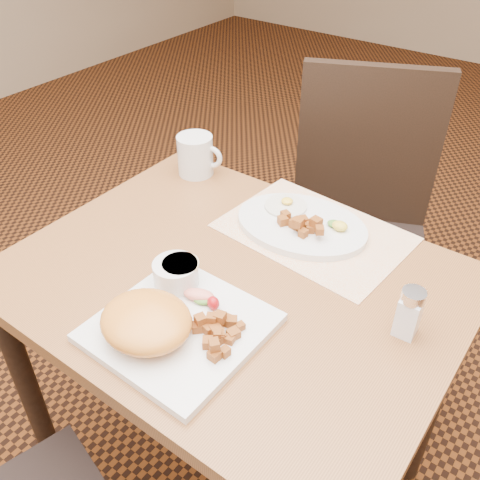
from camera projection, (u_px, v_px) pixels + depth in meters
name	position (u px, v px, depth m)	size (l,w,h in m)	color
ground	(234.00, 473.00, 1.54)	(8.00, 8.00, 0.00)	black
table	(232.00, 314.00, 1.15)	(0.90, 0.70, 0.75)	#945A2D
chair_far	(358.00, 217.00, 1.63)	(0.56, 0.56, 0.97)	black
placemat	(314.00, 232.00, 1.21)	(0.40, 0.28, 0.00)	white
plate_square	(180.00, 327.00, 0.96)	(0.28, 0.28, 0.02)	silver
plate_oval	(301.00, 225.00, 1.21)	(0.30, 0.23, 0.02)	silver
hollandaise_mound	(146.00, 321.00, 0.92)	(0.18, 0.15, 0.06)	orange
ramekin	(176.00, 273.00, 1.03)	(0.09, 0.09, 0.05)	silver
garnish_sq	(203.00, 298.00, 1.00)	(0.09, 0.05, 0.03)	#387223
fried_egg	(286.00, 205.00, 1.26)	(0.10, 0.10, 0.02)	white
garnish_ov	(338.00, 225.00, 1.19)	(0.05, 0.04, 0.02)	#387223
salt_shaker	(409.00, 312.00, 0.93)	(0.04, 0.04, 0.10)	white
coffee_mug	(196.00, 155.00, 1.39)	(0.12, 0.09, 0.11)	silver
home_fries_sq	(217.00, 331.00, 0.93)	(0.10, 0.10, 0.03)	#9D5119
home_fries_ov	(301.00, 224.00, 1.18)	(0.12, 0.06, 0.04)	#9D5119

